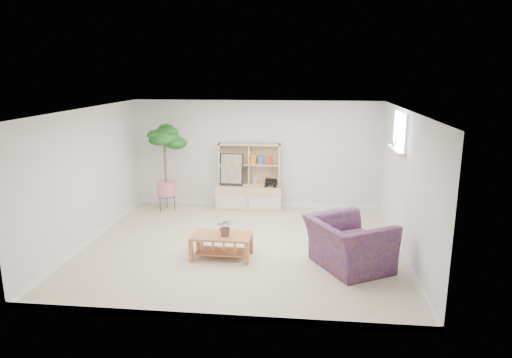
# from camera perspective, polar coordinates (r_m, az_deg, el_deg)

# --- Properties ---
(floor) EXTENTS (5.50, 5.00, 0.01)m
(floor) POSITION_cam_1_polar(r_m,az_deg,el_deg) (8.17, -1.84, -8.37)
(floor) COLOR #B7AA93
(floor) RESTS_ON ground
(ceiling) EXTENTS (5.50, 5.00, 0.01)m
(ceiling) POSITION_cam_1_polar(r_m,az_deg,el_deg) (7.62, -1.98, 8.65)
(ceiling) COLOR silver
(ceiling) RESTS_ON walls
(walls) EXTENTS (5.51, 5.01, 2.40)m
(walls) POSITION_cam_1_polar(r_m,az_deg,el_deg) (7.81, -1.91, -0.16)
(walls) COLOR silver
(walls) RESTS_ON floor
(baseboard) EXTENTS (5.50, 5.00, 0.10)m
(baseboard) POSITION_cam_1_polar(r_m,az_deg,el_deg) (8.15, -1.84, -8.05)
(baseboard) COLOR white
(baseboard) RESTS_ON floor
(window) EXTENTS (0.10, 0.98, 0.68)m
(window) POSITION_cam_1_polar(r_m,az_deg,el_deg) (8.35, 17.66, 5.68)
(window) COLOR #C8E3FB
(window) RESTS_ON walls
(window_sill) EXTENTS (0.14, 1.00, 0.04)m
(window_sill) POSITION_cam_1_polar(r_m,az_deg,el_deg) (8.38, 17.10, 3.53)
(window_sill) COLOR white
(window_sill) RESTS_ON walls
(storage_unit) EXTENTS (1.46, 0.49, 1.46)m
(storage_unit) POSITION_cam_1_polar(r_m,az_deg,el_deg) (10.09, -0.88, 0.23)
(storage_unit) COLOR tan
(storage_unit) RESTS_ON floor
(poster) EXTENTS (0.52, 0.14, 0.72)m
(poster) POSITION_cam_1_polar(r_m,az_deg,el_deg) (10.06, -3.08, 1.18)
(poster) COLOR gold
(poster) RESTS_ON storage_unit
(toy_truck) EXTENTS (0.36, 0.26, 0.19)m
(toy_truck) POSITION_cam_1_polar(r_m,az_deg,el_deg) (10.00, 1.89, -0.42)
(toy_truck) COLOR black
(toy_truck) RESTS_ON storage_unit
(coffee_table) EXTENTS (1.00, 0.56, 0.40)m
(coffee_table) POSITION_cam_1_polar(r_m,az_deg,el_deg) (7.64, -4.31, -8.37)
(coffee_table) COLOR #A1572D
(coffee_table) RESTS_ON floor
(table_plant) EXTENTS (0.28, 0.24, 0.30)m
(table_plant) POSITION_cam_1_polar(r_m,az_deg,el_deg) (7.48, -3.79, -6.00)
(table_plant) COLOR #1D672D
(table_plant) RESTS_ON coffee_table
(floor_tree) EXTENTS (0.82, 0.82, 1.91)m
(floor_tree) POSITION_cam_1_polar(r_m,az_deg,el_deg) (10.12, -11.23, 1.30)
(floor_tree) COLOR #10430F
(floor_tree) RESTS_ON floor
(armchair) EXTENTS (1.51, 1.57, 0.89)m
(armchair) POSITION_cam_1_polar(r_m,az_deg,el_deg) (7.33, 11.51, -7.52)
(armchair) COLOR navy
(armchair) RESTS_ON floor
(sill_plant) EXTENTS (0.16, 0.15, 0.24)m
(sill_plant) POSITION_cam_1_polar(r_m,az_deg,el_deg) (8.52, 16.96, 4.65)
(sill_plant) COLOR #10430F
(sill_plant) RESTS_ON window_sill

